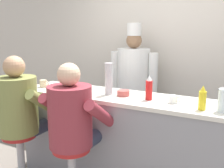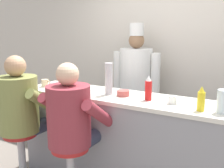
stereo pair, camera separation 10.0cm
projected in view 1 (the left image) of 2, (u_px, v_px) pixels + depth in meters
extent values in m
cube|color=beige|center=(164.00, 56.00, 3.80)|extent=(10.00, 0.06, 2.70)
cube|color=gray|center=(127.00, 143.00, 2.87)|extent=(2.50, 0.57, 0.99)
cube|color=silver|center=(128.00, 98.00, 2.77)|extent=(2.55, 0.59, 0.04)
cylinder|color=red|center=(149.00, 90.00, 2.60)|extent=(0.07, 0.07, 0.20)
cone|color=white|center=(149.00, 78.00, 2.57)|extent=(0.05, 0.05, 0.05)
cylinder|color=yellow|center=(202.00, 101.00, 2.27)|extent=(0.07, 0.07, 0.17)
cone|color=yellow|center=(203.00, 88.00, 2.25)|extent=(0.05, 0.05, 0.05)
cylinder|color=white|center=(74.00, 92.00, 2.91)|extent=(0.25, 0.25, 0.02)
ellipsoid|color=#E0BC60|center=(74.00, 90.00, 2.91)|extent=(0.11, 0.09, 0.03)
cylinder|color=#B24C47|center=(123.00, 93.00, 2.77)|extent=(0.13, 0.13, 0.06)
cylinder|color=beige|center=(43.00, 84.00, 3.19)|extent=(0.09, 0.09, 0.09)
torus|color=beige|center=(47.00, 84.00, 3.17)|extent=(0.07, 0.02, 0.07)
cylinder|color=white|center=(173.00, 99.00, 2.49)|extent=(0.08, 0.08, 0.08)
torus|color=white|center=(178.00, 99.00, 2.47)|extent=(0.06, 0.01, 0.06)
cylinder|color=#B7BABF|center=(109.00, 79.00, 2.80)|extent=(0.08, 0.08, 0.34)
cylinder|color=silver|center=(109.00, 63.00, 2.77)|extent=(0.09, 0.09, 0.01)
cylinder|color=#B2B5BA|center=(21.00, 159.00, 2.89)|extent=(0.08, 0.08, 0.59)
cylinder|color=red|center=(19.00, 135.00, 2.83)|extent=(0.36, 0.36, 0.05)
cylinder|color=#33384C|center=(27.00, 123.00, 3.06)|extent=(0.16, 0.43, 0.16)
cylinder|color=#33384C|center=(41.00, 126.00, 2.96)|extent=(0.16, 0.43, 0.16)
cylinder|color=olive|center=(17.00, 105.00, 2.77)|extent=(0.43, 0.43, 0.61)
cylinder|color=olive|center=(8.00, 97.00, 2.99)|extent=(0.11, 0.46, 0.37)
cylinder|color=olive|center=(44.00, 103.00, 2.74)|extent=(0.11, 0.46, 0.37)
sphere|color=tan|center=(14.00, 66.00, 2.69)|extent=(0.22, 0.22, 0.22)
cylinder|color=red|center=(71.00, 148.00, 2.51)|extent=(0.36, 0.36, 0.05)
cylinder|color=#33384C|center=(75.00, 135.00, 2.73)|extent=(0.15, 0.41, 0.15)
cylinder|color=#33384C|center=(92.00, 138.00, 2.64)|extent=(0.15, 0.41, 0.15)
cylinder|color=maroon|center=(70.00, 116.00, 2.45)|extent=(0.41, 0.41, 0.58)
cylinder|color=maroon|center=(56.00, 107.00, 2.67)|extent=(0.11, 0.44, 0.36)
cylinder|color=maroon|center=(100.00, 114.00, 2.43)|extent=(0.11, 0.44, 0.36)
sphere|color=#DBB28E|center=(69.00, 74.00, 2.37)|extent=(0.21, 0.21, 0.21)
cube|color=#232328|center=(133.00, 120.00, 3.85)|extent=(0.35, 0.19, 0.84)
cube|color=white|center=(131.00, 110.00, 3.77)|extent=(0.31, 0.02, 0.50)
cylinder|color=white|center=(134.00, 71.00, 3.70)|extent=(0.45, 0.45, 0.63)
sphere|color=#8C6647|center=(134.00, 41.00, 3.61)|extent=(0.22, 0.22, 0.22)
cylinder|color=white|center=(134.00, 29.00, 3.58)|extent=(0.19, 0.19, 0.17)
cylinder|color=white|center=(115.00, 70.00, 3.83)|extent=(0.13, 0.13, 0.53)
cylinder|color=white|center=(153.00, 73.00, 3.57)|extent=(0.13, 0.13, 0.53)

